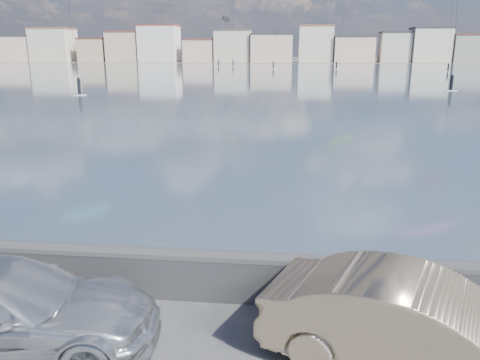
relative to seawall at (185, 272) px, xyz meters
name	(u,v)px	position (x,y,z in m)	size (l,w,h in m)	color
bay_water	(282,75)	(0.00, 88.80, -0.58)	(500.00, 177.00, 0.00)	#2E394F
far_shore_strip	(287,62)	(0.00, 197.30, -0.57)	(500.00, 60.00, 0.00)	#4C473D
seawall	(185,272)	(0.00, 0.00, 0.00)	(400.00, 0.36, 1.08)	#28282B
far_buildings	(291,47)	(1.31, 183.30, 5.44)	(240.79, 13.26, 14.60)	beige
car_silver	(0,309)	(-2.69, -2.05, 0.19)	(2.15, 5.30, 1.54)	silver
car_champagne	(421,330)	(4.16, -1.97, 0.23)	(1.72, 4.93, 1.62)	tan
kitesurfer_17	(226,19)	(-19.93, 151.26, 13.96)	(3.72, 20.41, 16.59)	black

